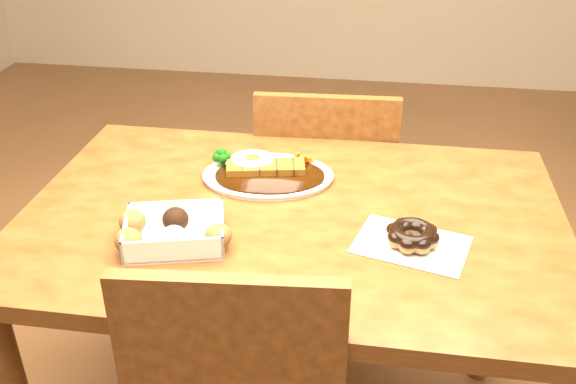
# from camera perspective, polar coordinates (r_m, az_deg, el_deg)

# --- Properties ---
(table) EXTENTS (1.20, 0.80, 0.75)m
(table) POSITION_cam_1_polar(r_m,az_deg,el_deg) (1.48, 0.36, -5.06)
(table) COLOR #46280E
(table) RESTS_ON ground
(chair_far) EXTENTS (0.44, 0.44, 0.87)m
(chair_far) POSITION_cam_1_polar(r_m,az_deg,el_deg) (2.02, 3.37, -0.64)
(chair_far) COLOR #46280E
(chair_far) RESTS_ON ground
(katsu_curry_plate) EXTENTS (0.34, 0.26, 0.06)m
(katsu_curry_plate) POSITION_cam_1_polar(r_m,az_deg,el_deg) (1.56, -1.99, 1.76)
(katsu_curry_plate) COLOR white
(katsu_curry_plate) RESTS_ON table
(donut_box) EXTENTS (0.24, 0.20, 0.06)m
(donut_box) POSITION_cam_1_polar(r_m,az_deg,el_deg) (1.33, -10.29, -3.40)
(donut_box) COLOR white
(donut_box) RESTS_ON table
(pon_de_ring) EXTENTS (0.26, 0.21, 0.04)m
(pon_de_ring) POSITION_cam_1_polar(r_m,az_deg,el_deg) (1.33, 10.99, -3.87)
(pon_de_ring) COLOR silver
(pon_de_ring) RESTS_ON table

